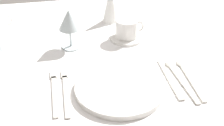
{
  "coord_description": "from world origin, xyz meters",
  "views": [
    {
      "loc": [
        -0.12,
        -0.91,
        1.3
      ],
      "look_at": [
        0.04,
        -0.08,
        0.76
      ],
      "focal_mm": 49.57,
      "sensor_mm": 36.0,
      "label": 1
    }
  ],
  "objects_px": {
    "dinner_plate": "(120,88)",
    "dinner_knife": "(170,80)",
    "coffee_cup_right": "(127,28)",
    "napkin_folded": "(111,4)",
    "wine_glass_centre": "(69,21)",
    "fork_outer": "(66,90)",
    "spoon_soup": "(178,76)",
    "fork_inner": "(54,90)",
    "spoon_dessert": "(187,75)"
  },
  "relations": [
    {
      "from": "spoon_soup",
      "to": "napkin_folded",
      "type": "bearing_deg",
      "value": 106.29
    },
    {
      "from": "spoon_soup",
      "to": "fork_outer",
      "type": "bearing_deg",
      "value": -179.28
    },
    {
      "from": "dinner_plate",
      "to": "dinner_knife",
      "type": "relative_size",
      "value": 1.26
    },
    {
      "from": "dinner_plate",
      "to": "spoon_dessert",
      "type": "xyz_separation_m",
      "value": [
        0.23,
        0.03,
        -0.01
      ]
    },
    {
      "from": "fork_inner",
      "to": "dinner_plate",
      "type": "bearing_deg",
      "value": -10.38
    },
    {
      "from": "spoon_soup",
      "to": "napkin_folded",
      "type": "height_order",
      "value": "napkin_folded"
    },
    {
      "from": "spoon_dessert",
      "to": "spoon_soup",
      "type": "bearing_deg",
      "value": -178.51
    },
    {
      "from": "dinner_plate",
      "to": "napkin_folded",
      "type": "relative_size",
      "value": 1.72
    },
    {
      "from": "fork_outer",
      "to": "spoon_dessert",
      "type": "xyz_separation_m",
      "value": [
        0.38,
        0.01,
        0.0
      ]
    },
    {
      "from": "dinner_plate",
      "to": "wine_glass_centre",
      "type": "distance_m",
      "value": 0.32
    },
    {
      "from": "dinner_knife",
      "to": "napkin_folded",
      "type": "xyz_separation_m",
      "value": [
        -0.1,
        0.46,
        0.07
      ]
    },
    {
      "from": "fork_inner",
      "to": "dinner_knife",
      "type": "relative_size",
      "value": 1.05
    },
    {
      "from": "fork_inner",
      "to": "dinner_knife",
      "type": "height_order",
      "value": "same"
    },
    {
      "from": "wine_glass_centre",
      "to": "napkin_folded",
      "type": "distance_m",
      "value": 0.27
    },
    {
      "from": "dinner_knife",
      "to": "fork_inner",
      "type": "bearing_deg",
      "value": 177.23
    },
    {
      "from": "coffee_cup_right",
      "to": "napkin_folded",
      "type": "bearing_deg",
      "value": 100.5
    },
    {
      "from": "fork_inner",
      "to": "coffee_cup_right",
      "type": "distance_m",
      "value": 0.4
    },
    {
      "from": "fork_outer",
      "to": "napkin_folded",
      "type": "height_order",
      "value": "napkin_folded"
    },
    {
      "from": "fork_inner",
      "to": "dinner_knife",
      "type": "bearing_deg",
      "value": -2.77
    },
    {
      "from": "spoon_soup",
      "to": "spoon_dessert",
      "type": "bearing_deg",
      "value": 1.49
    },
    {
      "from": "fork_outer",
      "to": "napkin_folded",
      "type": "distance_m",
      "value": 0.5
    },
    {
      "from": "coffee_cup_right",
      "to": "dinner_knife",
      "type": "bearing_deg",
      "value": -76.75
    },
    {
      "from": "dinner_plate",
      "to": "fork_outer",
      "type": "distance_m",
      "value": 0.16
    },
    {
      "from": "dinner_plate",
      "to": "spoon_soup",
      "type": "height_order",
      "value": "dinner_plate"
    },
    {
      "from": "napkin_folded",
      "to": "spoon_soup",
      "type": "bearing_deg",
      "value": -73.71
    },
    {
      "from": "fork_inner",
      "to": "wine_glass_centre",
      "type": "xyz_separation_m",
      "value": [
        0.07,
        0.25,
        0.1
      ]
    },
    {
      "from": "fork_outer",
      "to": "spoon_soup",
      "type": "relative_size",
      "value": 0.99
    },
    {
      "from": "coffee_cup_right",
      "to": "wine_glass_centre",
      "type": "distance_m",
      "value": 0.22
    },
    {
      "from": "wine_glass_centre",
      "to": "fork_inner",
      "type": "bearing_deg",
      "value": -105.8
    },
    {
      "from": "fork_inner",
      "to": "coffee_cup_right",
      "type": "xyz_separation_m",
      "value": [
        0.28,
        0.27,
        0.04
      ]
    },
    {
      "from": "dinner_plate",
      "to": "spoon_dessert",
      "type": "bearing_deg",
      "value": 8.68
    },
    {
      "from": "dinner_knife",
      "to": "coffee_cup_right",
      "type": "relative_size",
      "value": 1.93
    },
    {
      "from": "coffee_cup_right",
      "to": "napkin_folded",
      "type": "height_order",
      "value": "napkin_folded"
    },
    {
      "from": "fork_outer",
      "to": "dinner_knife",
      "type": "xyz_separation_m",
      "value": [
        0.32,
        -0.01,
        0.0
      ]
    },
    {
      "from": "dinner_knife",
      "to": "spoon_dessert",
      "type": "relative_size",
      "value": 0.95
    },
    {
      "from": "fork_outer",
      "to": "spoon_soup",
      "type": "height_order",
      "value": "spoon_soup"
    },
    {
      "from": "dinner_knife",
      "to": "coffee_cup_right",
      "type": "xyz_separation_m",
      "value": [
        -0.07,
        0.29,
        0.04
      ]
    },
    {
      "from": "dinner_knife",
      "to": "wine_glass_centre",
      "type": "distance_m",
      "value": 0.4
    },
    {
      "from": "fork_inner",
      "to": "spoon_soup",
      "type": "bearing_deg",
      "value": -0.16
    },
    {
      "from": "fork_outer",
      "to": "coffee_cup_right",
      "type": "height_order",
      "value": "coffee_cup_right"
    },
    {
      "from": "fork_outer",
      "to": "dinner_plate",
      "type": "bearing_deg",
      "value": -10.55
    },
    {
      "from": "spoon_soup",
      "to": "spoon_dessert",
      "type": "distance_m",
      "value": 0.03
    },
    {
      "from": "spoon_soup",
      "to": "wine_glass_centre",
      "type": "xyz_separation_m",
      "value": [
        -0.31,
        0.25,
        0.1
      ]
    },
    {
      "from": "fork_outer",
      "to": "napkin_folded",
      "type": "bearing_deg",
      "value": 63.67
    },
    {
      "from": "coffee_cup_right",
      "to": "fork_inner",
      "type": "bearing_deg",
      "value": -136.12
    },
    {
      "from": "fork_outer",
      "to": "wine_glass_centre",
      "type": "height_order",
      "value": "wine_glass_centre"
    },
    {
      "from": "spoon_soup",
      "to": "coffee_cup_right",
      "type": "relative_size",
      "value": 2.09
    },
    {
      "from": "wine_glass_centre",
      "to": "napkin_folded",
      "type": "bearing_deg",
      "value": 46.37
    },
    {
      "from": "napkin_folded",
      "to": "dinner_knife",
      "type": "bearing_deg",
      "value": -77.74
    },
    {
      "from": "coffee_cup_right",
      "to": "spoon_soup",
      "type": "bearing_deg",
      "value": -70.34
    }
  ]
}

